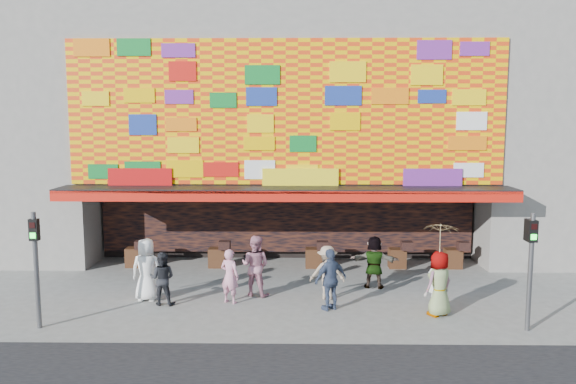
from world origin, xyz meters
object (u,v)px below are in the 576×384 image
parasol (441,239)px  ped_c (162,278)px  ped_e (331,279)px  ped_h (438,281)px  ped_d (327,272)px  signal_right (531,258)px  ped_b (230,276)px  signal_left (36,257)px  ped_g (439,284)px  ped_a (146,270)px  ped_i (255,266)px  ped_f (374,262)px

parasol → ped_c: bearing=173.9°
ped_e → parasol: 3.19m
ped_e → ped_h: ped_e is taller
ped_d → ped_e: 1.00m
ped_c → signal_right: bearing=173.6°
ped_b → parasol: parasol is taller
signal_left → ped_g: signal_left is taller
ped_d → ped_g: 3.27m
ped_e → ped_h: bearing=149.9°
ped_c → ped_d: 4.81m
signal_right → ped_h: 2.66m
parasol → ped_a: bearing=171.8°
signal_left → ped_b: bearing=24.1°
signal_right → ped_b: signal_right is taller
ped_c → signal_left: bearing=39.6°
signal_left → ped_a: 3.27m
ped_h → parasol: (-0.09, -0.50, 1.30)m
ped_b → ped_e: size_ratio=0.91×
signal_right → ped_i: 7.66m
ped_i → parasol: (5.10, -1.71, 1.20)m
parasol → signal_right: bearing=-28.7°
parasol → ped_h: bearing=79.2°
ped_b → ped_f: ped_f is taller
ped_g → ped_i: 5.38m
signal_right → ped_g: bearing=151.3°
ped_e → ped_i: bearing=-61.8°
signal_right → ped_e: signal_right is taller
ped_a → ped_c: ped_a is taller
ped_g → ped_h: size_ratio=1.08×
signal_right → ped_i: signal_right is taller
signal_right → ped_c: bearing=168.9°
ped_b → ped_i: bearing=-108.6°
ped_d → ped_h: ped_h is taller
ped_d → signal_left: bearing=20.2°
ped_i → signal_right: bearing=178.8°
signal_right → ped_h: (-1.88, 1.57, -1.04)m
signal_left → ped_h: 10.69m
signal_left → ped_i: size_ratio=1.63×
ped_d → ped_i: bearing=-6.0°
ped_d → ped_c: bearing=9.0°
ped_c → ped_f: ped_f is taller
ped_e → ped_f: size_ratio=1.04×
signal_right → ped_g: 2.45m
signal_right → ped_b: size_ratio=1.89×
signal_left → ped_c: 3.49m
signal_right → ped_d: bearing=153.1°
signal_left → ped_e: bearing=11.3°
ped_i → ped_f: bearing=-147.0°
signal_left → parasol: signal_left is taller
signal_right → ped_e: 5.20m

